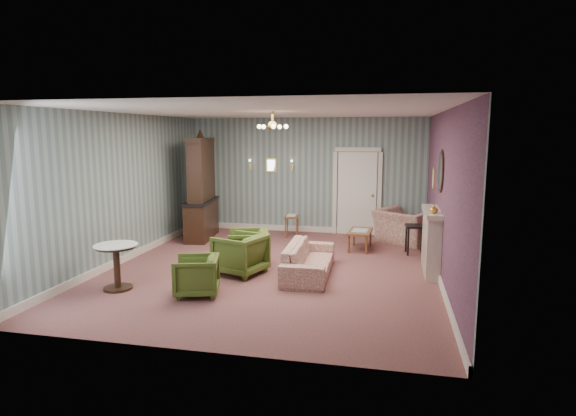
% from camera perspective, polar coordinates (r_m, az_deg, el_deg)
% --- Properties ---
extents(floor, '(7.00, 7.00, 0.00)m').
position_cam_1_polar(floor, '(9.01, -1.79, -7.27)').
color(floor, brown).
rests_on(floor, ground).
extents(ceiling, '(7.00, 7.00, 0.00)m').
position_cam_1_polar(ceiling, '(8.66, -1.89, 11.48)').
color(ceiling, white).
rests_on(ceiling, ground).
extents(wall_back, '(6.00, 0.00, 6.00)m').
position_cam_1_polar(wall_back, '(12.13, 2.16, 3.90)').
color(wall_back, slate).
rests_on(wall_back, ground).
extents(wall_front, '(6.00, 0.00, 6.00)m').
position_cam_1_polar(wall_front, '(5.43, -10.78, -2.57)').
color(wall_front, slate).
rests_on(wall_front, ground).
extents(wall_left, '(0.00, 7.00, 7.00)m').
position_cam_1_polar(wall_left, '(9.88, -18.99, 2.26)').
color(wall_left, slate).
rests_on(wall_left, ground).
extents(wall_right, '(0.00, 7.00, 7.00)m').
position_cam_1_polar(wall_right, '(8.51, 18.16, 1.30)').
color(wall_right, slate).
rests_on(wall_right, ground).
extents(wall_right_floral, '(0.00, 7.00, 7.00)m').
position_cam_1_polar(wall_right_floral, '(8.51, 18.06, 1.30)').
color(wall_right_floral, '#A15063').
rests_on(wall_right_floral, ground).
extents(door, '(1.12, 0.12, 2.16)m').
position_cam_1_polar(door, '(11.97, 8.26, 1.97)').
color(door, white).
rests_on(door, floor).
extents(olive_chair_a, '(0.78, 0.81, 0.68)m').
position_cam_1_polar(olive_chair_a, '(7.66, -10.91, -7.73)').
color(olive_chair_a, '#465C20').
rests_on(olive_chair_a, floor).
extents(olive_chair_b, '(0.95, 0.98, 0.80)m').
position_cam_1_polar(olive_chair_b, '(8.65, -5.72, -5.26)').
color(olive_chair_b, '#465C20').
rests_on(olive_chair_b, floor).
extents(olive_chair_c, '(0.88, 0.91, 0.77)m').
position_cam_1_polar(olive_chair_c, '(9.15, -4.77, -4.56)').
color(olive_chair_c, '#465C20').
rests_on(olive_chair_c, floor).
extents(sofa_chintz, '(0.62, 1.95, 0.75)m').
position_cam_1_polar(sofa_chintz, '(8.57, 2.52, -5.52)').
color(sofa_chintz, brown).
rests_on(sofa_chintz, floor).
extents(wingback_chair, '(1.42, 1.29, 1.04)m').
position_cam_1_polar(wingback_chair, '(11.29, 13.80, -1.50)').
color(wingback_chair, brown).
rests_on(wingback_chair, floor).
extents(dresser, '(0.73, 1.59, 2.55)m').
position_cam_1_polar(dresser, '(11.56, -10.38, 2.64)').
color(dresser, black).
rests_on(dresser, floor).
extents(fireplace, '(0.30, 1.40, 1.16)m').
position_cam_1_polar(fireplace, '(9.04, 16.75, -3.81)').
color(fireplace, beige).
rests_on(fireplace, floor).
extents(mantel_vase, '(0.15, 0.15, 0.15)m').
position_cam_1_polar(mantel_vase, '(8.53, 17.02, -0.11)').
color(mantel_vase, gold).
rests_on(mantel_vase, fireplace).
extents(oval_mirror, '(0.04, 0.76, 0.84)m').
position_cam_1_polar(oval_mirror, '(8.87, 17.77, 4.21)').
color(oval_mirror, white).
rests_on(oval_mirror, wall_right).
extents(framed_print, '(0.04, 0.34, 0.42)m').
position_cam_1_polar(framed_print, '(10.23, 17.04, 3.41)').
color(framed_print, gold).
rests_on(framed_print, wall_right).
extents(coffee_table, '(0.53, 0.88, 0.43)m').
position_cam_1_polar(coffee_table, '(10.51, 8.59, -3.79)').
color(coffee_table, brown).
rests_on(coffee_table, floor).
extents(side_table_black, '(0.45, 0.45, 0.62)m').
position_cam_1_polar(side_table_black, '(10.34, 14.97, -3.68)').
color(side_table_black, black).
rests_on(side_table_black, floor).
extents(pedestal_table, '(0.87, 0.87, 0.75)m').
position_cam_1_polar(pedestal_table, '(8.25, -19.78, -6.63)').
color(pedestal_table, black).
rests_on(pedestal_table, floor).
extents(nesting_table, '(0.38, 0.46, 0.57)m').
position_cam_1_polar(nesting_table, '(11.63, 0.46, -2.11)').
color(nesting_table, brown).
rests_on(nesting_table, floor).
extents(gilt_mirror_back, '(0.28, 0.06, 0.36)m').
position_cam_1_polar(gilt_mirror_back, '(12.26, -2.03, 5.13)').
color(gilt_mirror_back, gold).
rests_on(gilt_mirror_back, wall_back).
extents(sconce_left, '(0.16, 0.12, 0.30)m').
position_cam_1_polar(sconce_left, '(12.38, -4.53, 5.15)').
color(sconce_left, gold).
rests_on(sconce_left, wall_back).
extents(sconce_right, '(0.16, 0.12, 0.30)m').
position_cam_1_polar(sconce_right, '(12.11, 0.48, 5.09)').
color(sconce_right, gold).
rests_on(sconce_right, wall_back).
extents(chandelier, '(0.56, 0.56, 0.36)m').
position_cam_1_polar(chandelier, '(8.65, -1.88, 9.69)').
color(chandelier, gold).
rests_on(chandelier, ceiling).
extents(burgundy_cushion, '(0.41, 0.28, 0.39)m').
position_cam_1_polar(burgundy_cushion, '(11.15, 13.56, -1.83)').
color(burgundy_cushion, '#5C1917').
rests_on(burgundy_cushion, wingback_chair).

